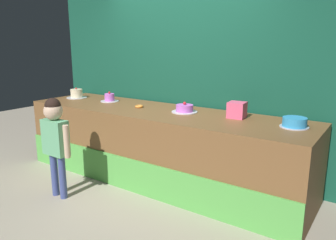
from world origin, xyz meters
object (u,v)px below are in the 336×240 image
(cake_center_left, at_px, (110,98))
(cake_far_right, at_px, (295,123))
(child_figure, at_px, (55,134))
(cake_far_left, at_px, (77,94))
(donut, at_px, (139,106))
(cake_center_right, at_px, (185,109))
(pink_box, at_px, (237,110))

(cake_center_left, height_order, cake_far_right, cake_center_left)
(child_figure, xyz_separation_m, cake_far_left, (-0.98, 1.15, 0.23))
(donut, bearing_deg, cake_center_left, 169.99)
(child_figure, height_order, cake_center_left, child_figure)
(cake_center_right, bearing_deg, cake_center_left, 178.81)
(donut, relative_size, cake_far_right, 0.38)
(donut, bearing_deg, cake_far_left, 177.49)
(cake_center_left, bearing_deg, pink_box, 1.39)
(child_figure, bearing_deg, cake_center_right, 50.50)
(pink_box, bearing_deg, cake_far_left, -177.68)
(cake_center_right, relative_size, cake_far_right, 1.11)
(pink_box, bearing_deg, cake_far_right, -6.51)
(cake_center_right, bearing_deg, cake_far_right, 0.01)
(cake_far_left, height_order, cake_center_right, cake_far_left)
(pink_box, relative_size, donut, 1.73)
(cake_center_left, bearing_deg, cake_center_right, -1.19)
(cake_center_left, xyz_separation_m, cake_far_right, (2.61, -0.03, 0.00))
(donut, distance_m, cake_far_right, 1.96)
(donut, xyz_separation_m, cake_center_right, (0.65, 0.09, 0.03))
(child_figure, xyz_separation_m, cake_center_left, (-0.33, 1.21, 0.21))
(child_figure, distance_m, cake_far_right, 2.57)
(donut, height_order, cake_center_right, cake_center_right)
(child_figure, distance_m, cake_center_left, 1.27)
(child_figure, relative_size, pink_box, 6.17)
(cake_center_right, height_order, cake_far_right, cake_center_right)
(pink_box, bearing_deg, cake_center_left, -178.61)
(donut, distance_m, cake_center_right, 0.66)
(donut, relative_size, cake_center_left, 0.41)
(child_figure, bearing_deg, cake_center_left, 105.39)
(donut, bearing_deg, cake_center_right, 7.68)
(child_figure, height_order, cake_center_right, child_figure)
(cake_center_left, bearing_deg, cake_far_left, -174.92)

